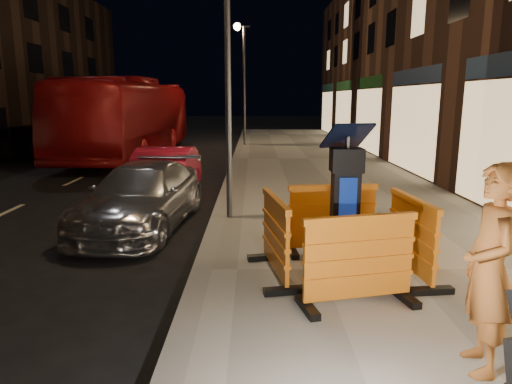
{
  "coord_description": "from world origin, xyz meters",
  "views": [
    {
      "loc": [
        0.77,
        -6.31,
        2.62
      ],
      "look_at": [
        0.8,
        1.0,
        1.1
      ],
      "focal_mm": 32.0,
      "sensor_mm": 36.0,
      "label": 1
    }
  ],
  "objects_px": {
    "bus_doubledecker": "(133,156)",
    "barrier_back": "(332,219)",
    "barrier_kerbside": "(275,237)",
    "car_silver": "(144,226)",
    "barrier_bldgside": "(412,237)",
    "man": "(489,270)",
    "parking_kiosk": "(345,206)",
    "car_red": "(164,200)",
    "barrier_front": "(359,261)"
  },
  "relations": [
    {
      "from": "car_red",
      "to": "man",
      "type": "bearing_deg",
      "value": -58.88
    },
    {
      "from": "car_silver",
      "to": "barrier_back",
      "type": "bearing_deg",
      "value": -24.36
    },
    {
      "from": "barrier_back",
      "to": "man",
      "type": "relative_size",
      "value": 0.75
    },
    {
      "from": "barrier_front",
      "to": "car_red",
      "type": "relative_size",
      "value": 0.35
    },
    {
      "from": "barrier_kerbside",
      "to": "car_silver",
      "type": "xyz_separation_m",
      "value": [
        -2.59,
        3.02,
        -0.71
      ]
    },
    {
      "from": "man",
      "to": "car_red",
      "type": "bearing_deg",
      "value": -142.38
    },
    {
      "from": "barrier_back",
      "to": "man",
      "type": "bearing_deg",
      "value": -80.31
    },
    {
      "from": "barrier_front",
      "to": "car_silver",
      "type": "distance_m",
      "value": 5.37
    },
    {
      "from": "barrier_front",
      "to": "barrier_back",
      "type": "distance_m",
      "value": 1.9
    },
    {
      "from": "man",
      "to": "parking_kiosk",
      "type": "bearing_deg",
      "value": -151.56
    },
    {
      "from": "car_silver",
      "to": "bus_doubledecker",
      "type": "xyz_separation_m",
      "value": [
        -3.27,
        11.72,
        0.0
      ]
    },
    {
      "from": "barrier_back",
      "to": "car_silver",
      "type": "distance_m",
      "value": 4.16
    },
    {
      "from": "bus_doubledecker",
      "to": "barrier_back",
      "type": "bearing_deg",
      "value": -62.35
    },
    {
      "from": "bus_doubledecker",
      "to": "man",
      "type": "relative_size",
      "value": 6.38
    },
    {
      "from": "parking_kiosk",
      "to": "man",
      "type": "relative_size",
      "value": 1.04
    },
    {
      "from": "parking_kiosk",
      "to": "bus_doubledecker",
      "type": "relative_size",
      "value": 0.16
    },
    {
      "from": "barrier_front",
      "to": "bus_doubledecker",
      "type": "relative_size",
      "value": 0.12
    },
    {
      "from": "bus_doubledecker",
      "to": "man",
      "type": "xyz_separation_m",
      "value": [
        7.66,
        -17.0,
        1.12
      ]
    },
    {
      "from": "car_red",
      "to": "bus_doubledecker",
      "type": "relative_size",
      "value": 0.33
    },
    {
      "from": "barrier_kerbside",
      "to": "barrier_bldgside",
      "type": "distance_m",
      "value": 1.9
    },
    {
      "from": "parking_kiosk",
      "to": "barrier_kerbside",
      "type": "bearing_deg",
      "value": 171.9
    },
    {
      "from": "barrier_bldgside",
      "to": "man",
      "type": "distance_m",
      "value": 2.3
    },
    {
      "from": "barrier_kerbside",
      "to": "car_silver",
      "type": "height_order",
      "value": "barrier_kerbside"
    },
    {
      "from": "barrier_front",
      "to": "man",
      "type": "relative_size",
      "value": 0.75
    },
    {
      "from": "car_silver",
      "to": "car_red",
      "type": "distance_m",
      "value": 2.51
    },
    {
      "from": "barrier_kerbside",
      "to": "car_red",
      "type": "distance_m",
      "value": 6.17
    },
    {
      "from": "barrier_bldgside",
      "to": "bus_doubledecker",
      "type": "height_order",
      "value": "bus_doubledecker"
    },
    {
      "from": "barrier_kerbside",
      "to": "man",
      "type": "relative_size",
      "value": 0.75
    },
    {
      "from": "car_red",
      "to": "bus_doubledecker",
      "type": "distance_m",
      "value": 9.76
    },
    {
      "from": "car_silver",
      "to": "car_red",
      "type": "xyz_separation_m",
      "value": [
        -0.06,
        2.51,
        0.0
      ]
    },
    {
      "from": "parking_kiosk",
      "to": "barrier_bldgside",
      "type": "xyz_separation_m",
      "value": [
        0.95,
        0.0,
        -0.45
      ]
    },
    {
      "from": "barrier_front",
      "to": "barrier_kerbside",
      "type": "distance_m",
      "value": 1.34
    },
    {
      "from": "barrier_front",
      "to": "car_red",
      "type": "height_order",
      "value": "barrier_front"
    },
    {
      "from": "barrier_front",
      "to": "barrier_bldgside",
      "type": "xyz_separation_m",
      "value": [
        0.95,
        0.95,
        0.0
      ]
    },
    {
      "from": "barrier_front",
      "to": "bus_doubledecker",
      "type": "xyz_separation_m",
      "value": [
        -6.81,
        15.69,
        -0.71
      ]
    },
    {
      "from": "barrier_back",
      "to": "barrier_kerbside",
      "type": "relative_size",
      "value": 1.0
    },
    {
      "from": "parking_kiosk",
      "to": "barrier_front",
      "type": "distance_m",
      "value": 1.05
    },
    {
      "from": "bus_doubledecker",
      "to": "man",
      "type": "height_order",
      "value": "man"
    },
    {
      "from": "barrier_bldgside",
      "to": "man",
      "type": "xyz_separation_m",
      "value": [
        -0.1,
        -2.26,
        0.4
      ]
    },
    {
      "from": "barrier_back",
      "to": "barrier_bldgside",
      "type": "bearing_deg",
      "value": -50.1
    },
    {
      "from": "parking_kiosk",
      "to": "man",
      "type": "distance_m",
      "value": 2.42
    },
    {
      "from": "parking_kiosk",
      "to": "barrier_kerbside",
      "type": "height_order",
      "value": "parking_kiosk"
    },
    {
      "from": "parking_kiosk",
      "to": "barrier_kerbside",
      "type": "distance_m",
      "value": 1.05
    },
    {
      "from": "parking_kiosk",
      "to": "bus_doubledecker",
      "type": "distance_m",
      "value": 16.28
    },
    {
      "from": "car_silver",
      "to": "man",
      "type": "relative_size",
      "value": 2.29
    },
    {
      "from": "barrier_back",
      "to": "car_silver",
      "type": "xyz_separation_m",
      "value": [
        -3.54,
        2.07,
        -0.71
      ]
    },
    {
      "from": "barrier_back",
      "to": "man",
      "type": "height_order",
      "value": "man"
    },
    {
      "from": "barrier_front",
      "to": "barrier_back",
      "type": "height_order",
      "value": "same"
    },
    {
      "from": "bus_doubledecker",
      "to": "parking_kiosk",
      "type": "bearing_deg",
      "value": -63.83
    },
    {
      "from": "parking_kiosk",
      "to": "barrier_kerbside",
      "type": "xyz_separation_m",
      "value": [
        -0.95,
        0.0,
        -0.45
      ]
    }
  ]
}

